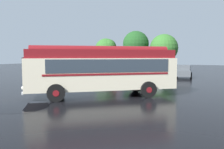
{
  "coord_description": "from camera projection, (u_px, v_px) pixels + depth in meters",
  "views": [
    {
      "loc": [
        7.63,
        -13.5,
        2.8
      ],
      "look_at": [
        0.22,
        1.13,
        1.4
      ],
      "focal_mm": 35.0,
      "sensor_mm": 36.0,
      "label": 1
    }
  ],
  "objects": [
    {
      "name": "box_van",
      "position": [
        104.0,
        65.0,
        33.06
      ],
      "size": [
        2.39,
        5.8,
        2.5
      ],
      "color": "silver",
      "rests_on": "ground"
    },
    {
      "name": "ground_plane",
      "position": [
        102.0,
        95.0,
        15.68
      ],
      "size": [
        120.0,
        120.0,
        0.0
      ],
      "primitive_type": "plane",
      "color": "black"
    },
    {
      "name": "car_mid_left",
      "position": [
        139.0,
        70.0,
        30.53
      ],
      "size": [
        2.01,
        4.23,
        1.66
      ],
      "color": "#B7BABF",
      "rests_on": "ground"
    },
    {
      "name": "puddle_patch",
      "position": [
        21.0,
        107.0,
        12.05
      ],
      "size": [
        3.09,
        3.09,
        0.01
      ],
      "primitive_type": "cylinder",
      "color": "black",
      "rests_on": "ground"
    },
    {
      "name": "tree_far_left",
      "position": [
        107.0,
        49.0,
        40.37
      ],
      "size": [
        4.09,
        4.05,
        6.04
      ],
      "color": "#4C3823",
      "rests_on": "ground"
    },
    {
      "name": "tree_left_of_centre",
      "position": [
        136.0,
        44.0,
        37.82
      ],
      "size": [
        4.5,
        4.5,
        7.12
      ],
      "color": "#4C3823",
      "rests_on": "ground"
    },
    {
      "name": "car_far_right",
      "position": [
        184.0,
        71.0,
        27.84
      ],
      "size": [
        2.3,
        4.36,
        1.66
      ],
      "color": "#4C5156",
      "rests_on": "ground"
    },
    {
      "name": "vintage_bus",
      "position": [
        102.0,
        69.0,
        15.09
      ],
      "size": [
        9.32,
        8.33,
        3.49
      ],
      "color": "beige",
      "rests_on": "ground"
    },
    {
      "name": "car_near_left",
      "position": [
        119.0,
        70.0,
        31.06
      ],
      "size": [
        2.26,
        4.34,
        1.66
      ],
      "color": "maroon",
      "rests_on": "ground"
    },
    {
      "name": "car_mid_right",
      "position": [
        159.0,
        71.0,
        28.55
      ],
      "size": [
        2.07,
        4.26,
        1.66
      ],
      "color": "#B7BABF",
      "rests_on": "ground"
    },
    {
      "name": "tree_centre",
      "position": [
        164.0,
        48.0,
        36.09
      ],
      "size": [
        4.61,
        4.61,
        6.4
      ],
      "color": "#4C3823",
      "rests_on": "ground"
    }
  ]
}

